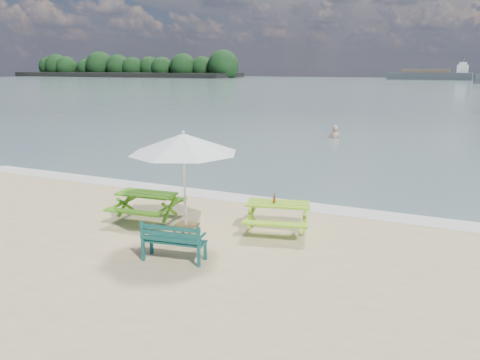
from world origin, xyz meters
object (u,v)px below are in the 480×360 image
at_px(patio_umbrella, 183,143).
at_px(side_table, 186,231).
at_px(park_bench, 174,249).
at_px(picnic_table_right, 278,217).
at_px(picnic_table_left, 147,207).
at_px(beer_bottle, 274,200).
at_px(swimmer, 334,142).

bearing_deg(patio_umbrella, side_table, 0.00).
height_order(side_table, patio_umbrella, patio_umbrella).
bearing_deg(park_bench, side_table, 110.42).
xyz_separation_m(picnic_table_right, patio_umbrella, (-1.79, -1.30, 1.88)).
height_order(picnic_table_left, beer_bottle, beer_bottle).
bearing_deg(beer_bottle, park_bench, -116.83).
relative_size(park_bench, swimmer, 0.73).
bearing_deg(side_table, park_bench, -69.58).
relative_size(side_table, beer_bottle, 2.10).
relative_size(side_table, patio_umbrella, 0.20).
bearing_deg(picnic_table_left, side_table, -24.47).
height_order(picnic_table_right, swimmer, swimmer).
relative_size(patio_umbrella, swimmer, 1.39).
distance_m(park_bench, beer_bottle, 2.83).
height_order(picnic_table_right, park_bench, park_bench).
relative_size(picnic_table_right, swimmer, 1.05).
relative_size(picnic_table_right, side_table, 3.75).
bearing_deg(picnic_table_right, beer_bottle, -148.53).
height_order(patio_umbrella, swimmer, patio_umbrella).
distance_m(patio_umbrella, beer_bottle, 2.56).
distance_m(picnic_table_right, patio_umbrella, 2.90).
bearing_deg(patio_umbrella, swimmer, 91.55).
bearing_deg(swimmer, picnic_table_left, -94.04).
xyz_separation_m(beer_bottle, swimmer, (-2.17, 15.62, -1.00)).
height_order(park_bench, swimmer, park_bench).
bearing_deg(swimmer, picnic_table_right, -81.78).
bearing_deg(patio_umbrella, beer_bottle, 36.18).
bearing_deg(side_table, picnic_table_right, 35.98).
bearing_deg(beer_bottle, swimmer, 97.90).
bearing_deg(park_bench, patio_umbrella, 110.42).
relative_size(patio_umbrella, beer_bottle, 10.51).
height_order(picnic_table_left, patio_umbrella, patio_umbrella).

